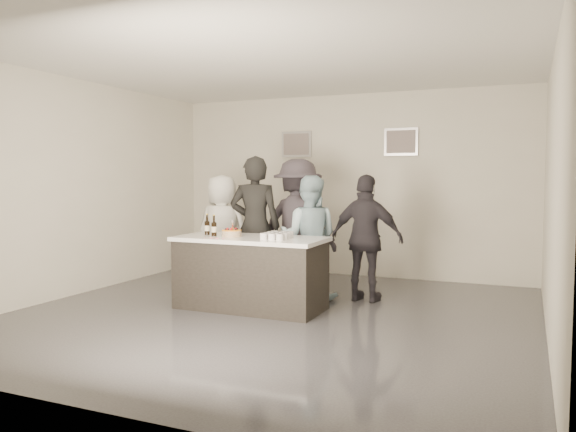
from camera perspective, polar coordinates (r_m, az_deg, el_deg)
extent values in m
plane|color=#3D3D42|center=(6.81, -1.68, -9.97)|extent=(6.00, 6.00, 0.00)
plane|color=white|center=(6.74, -1.74, 15.59)|extent=(6.00, 6.00, 0.00)
cube|color=silver|center=(9.42, 6.02, 3.11)|extent=(6.00, 0.04, 3.00)
cube|color=silver|center=(4.09, -19.73, 1.71)|extent=(6.00, 0.04, 3.00)
cube|color=silver|center=(8.33, -20.79, 2.75)|extent=(0.04, 6.00, 3.00)
cube|color=silver|center=(6.00, 25.28, 2.23)|extent=(0.04, 6.00, 3.00)
cube|color=#B2B2B7|center=(9.71, 0.87, 7.30)|extent=(0.54, 0.04, 0.44)
cube|color=#B2B2B7|center=(9.18, 11.42, 7.40)|extent=(0.54, 0.04, 0.44)
cube|color=white|center=(7.03, -3.83, -5.78)|extent=(1.86, 0.86, 0.90)
cylinder|color=orange|center=(7.03, -5.74, -1.79)|extent=(0.24, 0.24, 0.07)
cylinder|color=black|center=(7.28, -8.22, -0.88)|extent=(0.07, 0.07, 0.26)
cylinder|color=black|center=(7.10, -7.53, -0.99)|extent=(0.07, 0.07, 0.26)
cube|color=#C98912|center=(6.76, -1.09, -1.99)|extent=(0.30, 0.40, 0.08)
cube|color=pink|center=(6.86, -7.51, -2.24)|extent=(0.24, 0.08, 0.01)
imported|color=black|center=(7.73, -3.36, -1.05)|extent=(0.80, 0.63, 1.93)
imported|color=#A4C7D7|center=(7.57, 2.14, -2.16)|extent=(0.91, 0.77, 1.66)
imported|color=silver|center=(8.30, -6.67, -1.61)|extent=(0.86, 0.60, 1.67)
imported|color=#26242B|center=(7.46, 7.98, -2.24)|extent=(1.01, 0.49, 1.68)
imported|color=#342F38|center=(8.12, 1.01, -0.90)|extent=(1.35, 0.95, 1.90)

